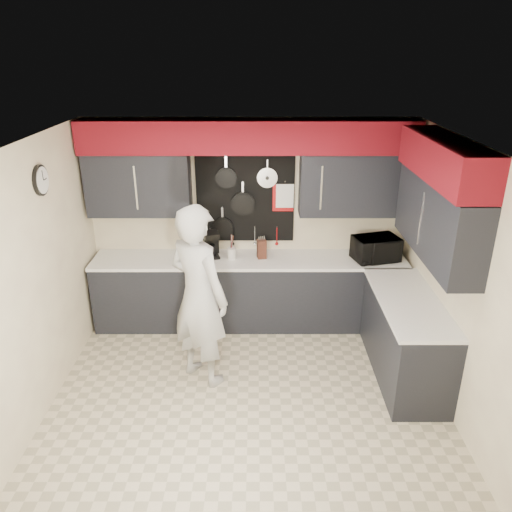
{
  "coord_description": "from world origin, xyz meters",
  "views": [
    {
      "loc": [
        0.08,
        -4.27,
        3.37
      ],
      "look_at": [
        0.08,
        0.5,
        1.35
      ],
      "focal_mm": 35.0,
      "sensor_mm": 36.0,
      "label": 1
    }
  ],
  "objects_px": {
    "microwave": "(376,249)",
    "knife_block": "(262,249)",
    "person": "(199,296)",
    "utensil_crock": "(232,253)",
    "coffee_maker": "(211,244)"
  },
  "relations": [
    {
      "from": "microwave",
      "to": "knife_block",
      "type": "bearing_deg",
      "value": 161.98
    },
    {
      "from": "knife_block",
      "to": "person",
      "type": "bearing_deg",
      "value": -130.51
    },
    {
      "from": "microwave",
      "to": "utensil_crock",
      "type": "height_order",
      "value": "microwave"
    },
    {
      "from": "microwave",
      "to": "utensil_crock",
      "type": "xyz_separation_m",
      "value": [
        -1.77,
        0.04,
        -0.08
      ]
    },
    {
      "from": "knife_block",
      "to": "coffee_maker",
      "type": "xyz_separation_m",
      "value": [
        -0.63,
        0.05,
        0.05
      ]
    },
    {
      "from": "coffee_maker",
      "to": "microwave",
      "type": "bearing_deg",
      "value": -20.04
    },
    {
      "from": "person",
      "to": "coffee_maker",
      "type": "bearing_deg",
      "value": -53.23
    },
    {
      "from": "utensil_crock",
      "to": "coffee_maker",
      "type": "bearing_deg",
      "value": 163.1
    },
    {
      "from": "microwave",
      "to": "coffee_maker",
      "type": "relative_size",
      "value": 1.64
    },
    {
      "from": "knife_block",
      "to": "microwave",
      "type": "bearing_deg",
      "value": -13.56
    },
    {
      "from": "knife_block",
      "to": "person",
      "type": "xyz_separation_m",
      "value": [
        -0.66,
        -1.17,
        -0.05
      ]
    },
    {
      "from": "microwave",
      "to": "coffee_maker",
      "type": "height_order",
      "value": "coffee_maker"
    },
    {
      "from": "person",
      "to": "utensil_crock",
      "type": "bearing_deg",
      "value": -65.98
    },
    {
      "from": "utensil_crock",
      "to": "knife_block",
      "type": "bearing_deg",
      "value": 3.79
    },
    {
      "from": "microwave",
      "to": "utensil_crock",
      "type": "bearing_deg",
      "value": 163.29
    }
  ]
}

